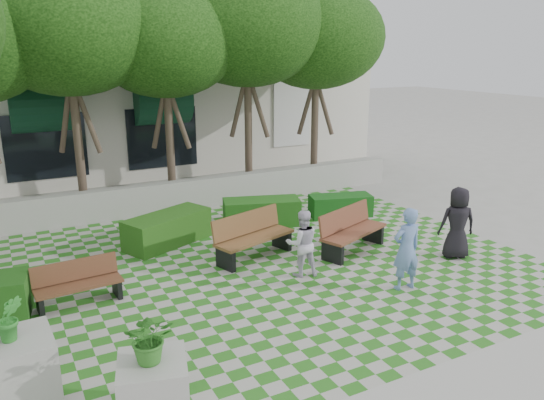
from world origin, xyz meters
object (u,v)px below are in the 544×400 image
bench_east (351,231)px  hedge_east (340,206)px  bench_west (78,284)px  person_dark (457,223)px  bench_mid (253,237)px  person_blue (406,249)px  planter_front (153,378)px  hedge_midright (262,212)px  person_white (302,243)px  hedge_midleft (168,229)px  planter_back (17,368)px

bench_east → hedge_east: 2.83m
bench_west → person_dark: 8.42m
bench_mid → person_blue: (2.01, -2.98, 0.35)m
person_dark → planter_front: bearing=41.6°
bench_west → person_blue: bearing=-26.3°
hedge_midright → person_white: bearing=-102.6°
hedge_midright → person_dark: bearing=-55.4°
bench_east → person_white: bearing=179.7°
bench_east → person_white: (-1.80, -0.68, 0.23)m
hedge_midright → hedge_midleft: 2.79m
hedge_east → person_dark: size_ratio=1.05×
person_dark → person_white: (-3.74, 0.80, -0.11)m
hedge_east → planter_front: planter_front is taller
bench_east → planter_front: (-5.94, -3.79, 0.13)m
bench_mid → hedge_midright: (1.28, 2.08, -0.15)m
hedge_east → hedge_midleft: size_ratio=0.81×
bench_west → planter_front: bearing=-89.1°
bench_west → planter_back: (-1.19, -2.75, 0.14)m
person_dark → bench_mid: bearing=-2.3°
bench_east → person_white: size_ratio=1.43×
bench_mid → planter_back: (-5.19, -3.31, 0.03)m
planter_back → person_dark: size_ratio=0.96×
bench_mid → person_dark: person_dark is taller
hedge_midright → person_dark: (2.96, -4.29, 0.49)m
bench_east → person_dark: (1.94, -1.48, 0.34)m
person_white → person_blue: bearing=149.4°
bench_mid → planter_front: bearing=-146.1°
planter_back → hedge_midright: bearing=39.7°
bench_mid → hedge_midright: bearing=40.8°
planter_front → person_white: size_ratio=1.06×
bench_west → hedge_east: size_ratio=0.92×
planter_back → person_blue: person_blue is taller
hedge_midleft → person_white: 3.82m
hedge_midright → planter_back: 8.43m
person_blue → person_dark: person_blue is taller
bench_mid → person_blue: size_ratio=1.23×
bench_mid → planter_front: planter_front is taller
person_dark → bench_east: bearing=-12.1°
hedge_midleft → person_blue: person_blue is taller
bench_mid → person_white: person_white is taller
bench_west → planter_front: size_ratio=1.05×
bench_mid → planter_back: 6.16m
hedge_midleft → person_dark: bearing=-35.1°
planter_back → person_blue: (7.21, 0.32, 0.32)m
bench_mid → hedge_east: size_ratio=1.20×
planter_back → person_white: planter_back is taller
hedge_midright → hedge_midleft: bearing=-174.8°
planter_back → person_white: (5.70, 1.89, 0.19)m
planter_front → planter_back: size_ratio=0.96×
planter_front → bench_west: bearing=95.2°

